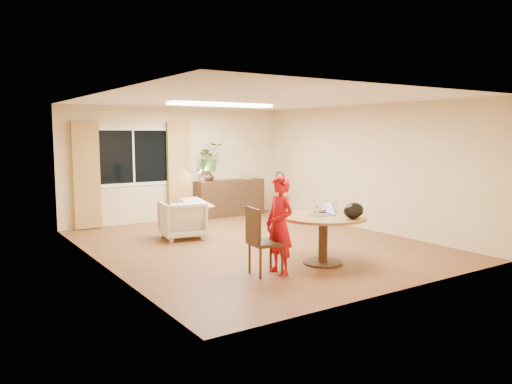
% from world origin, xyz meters
% --- Properties ---
extents(floor, '(6.50, 6.50, 0.00)m').
position_xyz_m(floor, '(0.00, 0.00, 0.00)').
color(floor, brown).
rests_on(floor, ground).
extents(ceiling, '(6.50, 6.50, 0.00)m').
position_xyz_m(ceiling, '(0.00, 0.00, 2.60)').
color(ceiling, white).
rests_on(ceiling, wall_back).
extents(wall_back, '(5.50, 0.00, 5.50)m').
position_xyz_m(wall_back, '(0.00, 3.25, 1.30)').
color(wall_back, tan).
rests_on(wall_back, floor).
extents(wall_left, '(0.00, 6.50, 6.50)m').
position_xyz_m(wall_left, '(-2.75, 0.00, 1.30)').
color(wall_left, tan).
rests_on(wall_left, floor).
extents(wall_right, '(0.00, 6.50, 6.50)m').
position_xyz_m(wall_right, '(2.75, 0.00, 1.30)').
color(wall_right, tan).
rests_on(wall_right, floor).
extents(window, '(1.70, 0.03, 1.30)m').
position_xyz_m(window, '(-1.10, 3.23, 1.50)').
color(window, white).
rests_on(window, wall_back).
extents(curtain_left, '(0.55, 0.08, 2.25)m').
position_xyz_m(curtain_left, '(-2.15, 3.15, 1.15)').
color(curtain_left, olive).
rests_on(curtain_left, wall_back).
extents(curtain_right, '(0.55, 0.08, 2.25)m').
position_xyz_m(curtain_right, '(-0.05, 3.15, 1.15)').
color(curtain_right, olive).
rests_on(curtain_right, wall_back).
extents(ceiling_panel, '(2.20, 0.35, 0.05)m').
position_xyz_m(ceiling_panel, '(0.00, 1.20, 2.57)').
color(ceiling_panel, white).
rests_on(ceiling_panel, ceiling).
extents(dining_table, '(1.33, 1.33, 0.76)m').
position_xyz_m(dining_table, '(0.14, -1.69, 0.59)').
color(dining_table, brown).
rests_on(dining_table, floor).
extents(dining_chair, '(0.52, 0.48, 0.98)m').
position_xyz_m(dining_chair, '(-0.95, -1.69, 0.49)').
color(dining_chair, black).
rests_on(dining_chair, floor).
extents(child, '(0.53, 0.37, 1.41)m').
position_xyz_m(child, '(-0.74, -1.75, 0.71)').
color(child, red).
rests_on(child, floor).
extents(laptop, '(0.36, 0.27, 0.23)m').
position_xyz_m(laptop, '(0.12, -1.66, 0.87)').
color(laptop, '#B7B7BC').
rests_on(laptop, dining_table).
extents(tumbler, '(0.10, 0.10, 0.11)m').
position_xyz_m(tumbler, '(0.18, -1.46, 0.81)').
color(tumbler, white).
rests_on(tumbler, dining_table).
extents(wine_glass, '(0.07, 0.07, 0.18)m').
position_xyz_m(wine_glass, '(0.56, -1.51, 0.85)').
color(wine_glass, white).
rests_on(wine_glass, dining_table).
extents(pot_lid, '(0.29, 0.29, 0.04)m').
position_xyz_m(pot_lid, '(0.36, -1.44, 0.78)').
color(pot_lid, white).
rests_on(pot_lid, dining_table).
extents(handbag, '(0.40, 0.28, 0.24)m').
position_xyz_m(handbag, '(0.32, -2.14, 0.88)').
color(handbag, black).
rests_on(handbag, dining_table).
extents(armchair, '(0.90, 0.92, 0.73)m').
position_xyz_m(armchair, '(-0.88, 1.23, 0.37)').
color(armchair, beige).
rests_on(armchair, floor).
extents(throw, '(0.58, 0.65, 0.03)m').
position_xyz_m(throw, '(-0.60, 1.15, 0.75)').
color(throw, beige).
rests_on(throw, armchair).
extents(sideboard, '(1.76, 0.43, 0.88)m').
position_xyz_m(sideboard, '(1.22, 3.01, 0.44)').
color(sideboard, black).
rests_on(sideboard, floor).
extents(vase, '(0.26, 0.26, 0.25)m').
position_xyz_m(vase, '(0.65, 3.01, 1.00)').
color(vase, black).
rests_on(vase, sideboard).
extents(bouquet, '(0.64, 0.56, 0.66)m').
position_xyz_m(bouquet, '(0.69, 3.01, 1.46)').
color(bouquet, '#2C5E23').
rests_on(bouquet, vase).
extents(book_stack, '(0.22, 0.17, 0.09)m').
position_xyz_m(book_stack, '(1.72, 3.01, 0.92)').
color(book_stack, olive).
rests_on(book_stack, sideboard).
extents(desk_lamp, '(0.16, 0.16, 0.32)m').
position_xyz_m(desk_lamp, '(0.39, 2.96, 1.04)').
color(desk_lamp, black).
rests_on(desk_lamp, sideboard).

